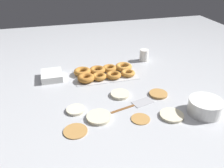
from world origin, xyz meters
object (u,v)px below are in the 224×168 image
object	(u,v)px
pancake_3	(158,94)
paper_cup	(144,55)
pancake_4	(120,94)
pancake_6	(141,119)
pancake_1	(76,110)
spatula	(139,103)
pancake_5	(75,131)
pancake_2	(172,115)
donut_tray	(104,73)
batter_bowl	(205,107)
pancake_0	(99,117)
container_stack	(52,76)

from	to	relation	value
pancake_3	paper_cup	world-z (taller)	paper_cup
pancake_4	pancake_6	xyz separation A→B (m)	(-0.03, 0.22, -0.00)
pancake_6	paper_cup	distance (m)	0.69
pancake_1	spatula	world-z (taller)	pancake_1
paper_cup	pancake_5	bearing A→B (deg)	48.19
pancake_2	paper_cup	bearing A→B (deg)	-100.26
pancake_5	donut_tray	bearing A→B (deg)	-116.30
pancake_2	batter_bowl	xyz separation A→B (m)	(-0.16, 0.01, 0.03)
pancake_6	pancake_4	bearing A→B (deg)	-81.78
pancake_0	pancake_5	xyz separation A→B (m)	(0.12, 0.06, -0.00)
pancake_4	batter_bowl	xyz separation A→B (m)	(-0.35, 0.25, 0.03)
pancake_5	pancake_6	world-z (taller)	pancake_5
pancake_0	spatula	bearing A→B (deg)	-163.63
pancake_4	spatula	size ratio (longest dim) A/B	0.41
pancake_6	container_stack	size ratio (longest dim) A/B	0.61
batter_bowl	pancake_6	bearing A→B (deg)	-5.57
pancake_6	donut_tray	bearing A→B (deg)	-82.84
pancake_6	spatula	world-z (taller)	pancake_6
pancake_1	pancake_6	bearing A→B (deg)	152.90
pancake_1	pancake_3	xyz separation A→B (m)	(-0.45, -0.03, -0.00)
pancake_1	donut_tray	distance (m)	0.40
pancake_6	batter_bowl	xyz separation A→B (m)	(-0.31, 0.03, 0.03)
pancake_4	pancake_6	bearing A→B (deg)	98.22
pancake_3	pancake_4	bearing A→B (deg)	-12.95
donut_tray	container_stack	bearing A→B (deg)	-6.53
pancake_4	batter_bowl	size ratio (longest dim) A/B	0.63
batter_bowl	spatula	size ratio (longest dim) A/B	0.66
pancake_3	batter_bowl	size ratio (longest dim) A/B	0.61
pancake_4	container_stack	size ratio (longest dim) A/B	0.69
pancake_1	pancake_5	bearing A→B (deg)	81.88
pancake_2	paper_cup	xyz separation A→B (m)	(-0.12, -0.65, 0.03)
pancake_0	batter_bowl	world-z (taller)	batter_bowl
pancake_2	spatula	xyz separation A→B (m)	(0.11, -0.14, -0.00)
pancake_3	pancake_6	bearing A→B (deg)	45.88
pancake_1	pancake_4	bearing A→B (deg)	-162.66
spatula	pancake_0	bearing A→B (deg)	-178.08
pancake_1	pancake_4	size ratio (longest dim) A/B	0.90
pancake_5	pancake_2	bearing A→B (deg)	178.64
container_stack	paper_cup	bearing A→B (deg)	-170.20
pancake_1	pancake_5	xyz separation A→B (m)	(0.02, 0.15, -0.00)
spatula	container_stack	bearing A→B (deg)	121.73
batter_bowl	pancake_3	bearing A→B (deg)	-54.87
pancake_0	paper_cup	xyz separation A→B (m)	(-0.45, -0.57, 0.03)
pancake_0	donut_tray	world-z (taller)	donut_tray
pancake_3	pancake_2	bearing A→B (deg)	84.07
pancake_3	spatula	bearing A→B (deg)	21.79
pancake_6	paper_cup	size ratio (longest dim) A/B	1.10
pancake_2	pancake_5	distance (m)	0.45
container_stack	pancake_0	bearing A→B (deg)	112.58
container_stack	paper_cup	size ratio (longest dim) A/B	1.82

